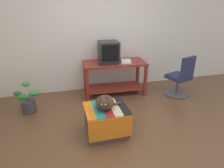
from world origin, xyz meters
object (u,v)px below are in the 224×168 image
(tv_monitor, at_px, (109,52))
(potted_plant, at_px, (28,101))
(desk, at_px, (114,72))
(office_chair, at_px, (181,79))
(keyboard, at_px, (108,64))
(ottoman_with_blanket, at_px, (106,121))
(cat, at_px, (105,102))
(book, at_px, (126,61))

(tv_monitor, relative_size, potted_plant, 0.78)
(desk, height_order, office_chair, office_chair)
(keyboard, relative_size, potted_plant, 0.72)
(tv_monitor, xyz_separation_m, keyboard, (-0.06, -0.22, -0.19))
(keyboard, distance_m, potted_plant, 1.68)
(desk, xyz_separation_m, keyboard, (-0.16, -0.12, 0.24))
(ottoman_with_blanket, bearing_deg, keyboard, 74.47)
(tv_monitor, bearing_deg, keyboard, -102.40)
(cat, distance_m, potted_plant, 1.61)
(desk, distance_m, potted_plant, 1.81)
(desk, bearing_deg, office_chair, -16.57)
(desk, height_order, keyboard, keyboard)
(ottoman_with_blanket, bearing_deg, office_chair, 26.17)
(desk, relative_size, tv_monitor, 3.10)
(office_chair, bearing_deg, cat, 7.55)
(tv_monitor, height_order, potted_plant, tv_monitor)
(desk, height_order, cat, cat)
(book, xyz_separation_m, cat, (-0.78, -1.35, -0.18))
(tv_monitor, relative_size, keyboard, 1.08)
(keyboard, height_order, book, book)
(desk, height_order, book, book)
(book, bearing_deg, keyboard, -156.20)
(tv_monitor, height_order, keyboard, tv_monitor)
(ottoman_with_blanket, bearing_deg, potted_plant, 141.28)
(tv_monitor, relative_size, book, 1.55)
(book, xyz_separation_m, ottoman_with_blanket, (-0.75, -1.32, -0.51))
(keyboard, distance_m, office_chair, 1.57)
(tv_monitor, relative_size, office_chair, 0.49)
(book, distance_m, office_chair, 1.22)
(ottoman_with_blanket, height_order, office_chair, office_chair)
(keyboard, xyz_separation_m, office_chair, (1.49, -0.35, -0.35))
(desk, relative_size, cat, 3.02)
(keyboard, bearing_deg, desk, 38.00)
(office_chair, bearing_deg, book, -39.80)
(cat, bearing_deg, potted_plant, 158.16)
(keyboard, distance_m, ottoman_with_blanket, 1.40)
(keyboard, distance_m, cat, 1.35)
(book, bearing_deg, potted_plant, -156.24)
(potted_plant, bearing_deg, keyboard, 9.52)
(ottoman_with_blanket, bearing_deg, book, 60.48)
(cat, bearing_deg, ottoman_with_blanket, 62.85)
(tv_monitor, xyz_separation_m, potted_plant, (-1.64, -0.49, -0.71))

